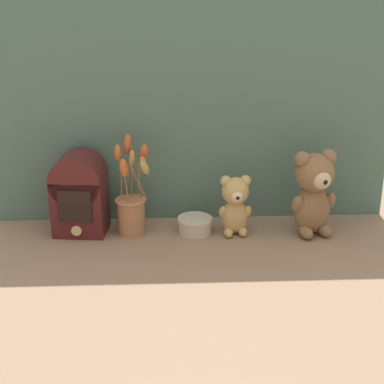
# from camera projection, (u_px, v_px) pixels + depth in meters

# --- Properties ---
(ground_plane) EXTENTS (4.00, 4.00, 0.00)m
(ground_plane) POSITION_uv_depth(u_px,v_px,m) (192.00, 237.00, 1.88)
(ground_plane) COLOR #8E7056
(backdrop_wall) EXTENTS (1.33, 0.02, 0.78)m
(backdrop_wall) POSITION_uv_depth(u_px,v_px,m) (190.00, 107.00, 1.90)
(backdrop_wall) COLOR #4C6B5B
(backdrop_wall) RESTS_ON ground
(teddy_bear_large) EXTENTS (0.16, 0.14, 0.28)m
(teddy_bear_large) POSITION_uv_depth(u_px,v_px,m) (314.00, 191.00, 1.86)
(teddy_bear_large) COLOR olive
(teddy_bear_large) RESTS_ON ground
(teddy_bear_medium) EXTENTS (0.11, 0.10, 0.20)m
(teddy_bear_medium) POSITION_uv_depth(u_px,v_px,m) (235.00, 204.00, 1.88)
(teddy_bear_medium) COLOR tan
(teddy_bear_medium) RESTS_ON ground
(flower_vase) EXTENTS (0.13, 0.13, 0.32)m
(flower_vase) POSITION_uv_depth(u_px,v_px,m) (131.00, 205.00, 1.89)
(flower_vase) COLOR #AD7047
(flower_vase) RESTS_ON ground
(vintage_radio) EXTENTS (0.18, 0.15, 0.27)m
(vintage_radio) POSITION_uv_depth(u_px,v_px,m) (79.00, 192.00, 1.88)
(vintage_radio) COLOR #4C1919
(vintage_radio) RESTS_ON ground
(decorative_tin_tall) EXTENTS (0.11, 0.11, 0.05)m
(decorative_tin_tall) POSITION_uv_depth(u_px,v_px,m) (195.00, 225.00, 1.91)
(decorative_tin_tall) COLOR beige
(decorative_tin_tall) RESTS_ON ground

